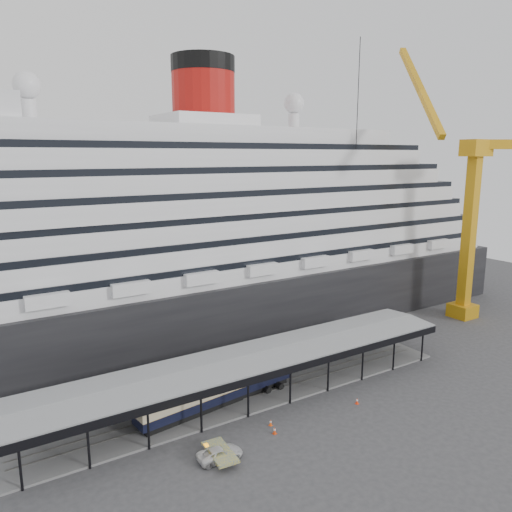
% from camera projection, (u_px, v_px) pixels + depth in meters
% --- Properties ---
extents(ground, '(200.00, 200.00, 0.00)m').
position_uv_depth(ground, '(274.00, 413.00, 56.36)').
color(ground, '#343437').
rests_on(ground, ground).
extents(cruise_ship, '(130.00, 30.00, 43.90)m').
position_uv_depth(cruise_ship, '(161.00, 221.00, 79.16)').
color(cruise_ship, black).
rests_on(cruise_ship, ground).
extents(platform_canopy, '(56.00, 9.18, 5.30)m').
position_uv_depth(platform_canopy, '(251.00, 378.00, 60.02)').
color(platform_canopy, slate).
rests_on(platform_canopy, ground).
extents(crane_yellow, '(23.83, 18.78, 47.60)m').
position_uv_depth(crane_yellow, '(465.00, 206.00, 85.87)').
color(crane_yellow, '#C58911').
rests_on(crane_yellow, ground).
extents(port_truck, '(4.58, 2.40, 1.23)m').
position_uv_depth(port_truck, '(220.00, 454.00, 47.72)').
color(port_truck, silver).
rests_on(port_truck, ground).
extents(pullman_carriage, '(20.76, 5.26, 20.21)m').
position_uv_depth(pullman_carriage, '(218.00, 386.00, 57.66)').
color(pullman_carriage, black).
rests_on(pullman_carriage, ground).
extents(traffic_cone_left, '(0.43, 0.43, 0.70)m').
position_uv_depth(traffic_cone_left, '(271.00, 422.00, 53.77)').
color(traffic_cone_left, '#EF4C0D').
rests_on(traffic_cone_left, ground).
extents(traffic_cone_mid, '(0.46, 0.46, 0.78)m').
position_uv_depth(traffic_cone_mid, '(275.00, 430.00, 52.16)').
color(traffic_cone_mid, red).
rests_on(traffic_cone_mid, ground).
extents(traffic_cone_right, '(0.43, 0.43, 0.77)m').
position_uv_depth(traffic_cone_right, '(357.00, 401.00, 58.42)').
color(traffic_cone_right, '#F6340D').
rests_on(traffic_cone_right, ground).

